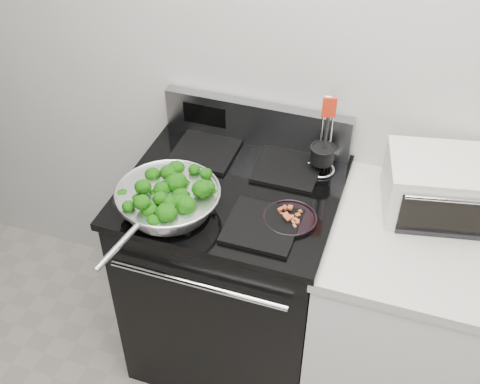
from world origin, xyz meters
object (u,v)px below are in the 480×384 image
at_px(skillet, 168,199).
at_px(utensil_holder, 322,158).
at_px(gas_range, 233,271).
at_px(bacon_plate, 290,216).
at_px(toaster_oven, 440,187).

relative_size(skillet, utensil_holder, 1.76).
bearing_deg(skillet, gas_range, 59.07).
xyz_separation_m(skillet, bacon_plate, (0.41, 0.09, -0.04)).
bearing_deg(utensil_holder, bacon_plate, -112.36).
distance_m(skillet, bacon_plate, 0.43).
xyz_separation_m(gas_range, bacon_plate, (0.25, -0.11, 0.48)).
height_order(utensil_holder, toaster_oven, utensil_holder).
bearing_deg(bacon_plate, utensil_holder, 82.62).
distance_m(utensil_holder, toaster_oven, 0.43).
bearing_deg(toaster_oven, skillet, -170.05).
bearing_deg(toaster_oven, utensil_holder, 161.53).
height_order(gas_range, toaster_oven, toaster_oven).
bearing_deg(gas_range, skillet, -129.36).
height_order(skillet, utensil_holder, utensil_holder).
xyz_separation_m(utensil_holder, toaster_oven, (0.43, -0.05, 0.02)).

